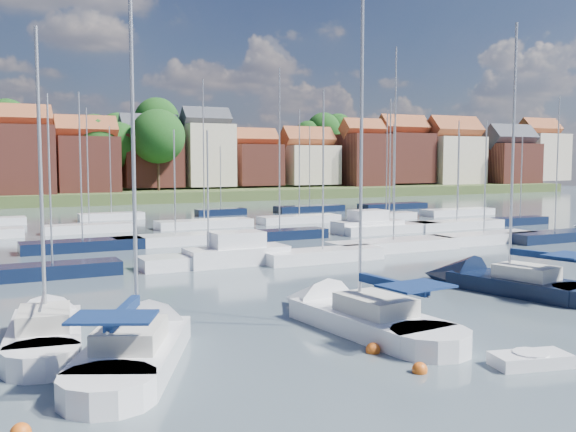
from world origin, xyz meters
TOP-DOWN VIEW (x-y plane):
  - ground at (0.00, 40.00)m, footprint 260.00×260.00m
  - sailboat_left at (-16.12, 2.81)m, footprint 7.49×11.25m
  - sailboat_centre at (-7.10, 3.14)m, footprint 4.13×11.74m
  - sailboat_navy at (4.17, 5.75)m, footprint 5.40×11.52m
  - sailboat_far at (-19.02, 6.38)m, footprint 4.04×10.09m
  - tender at (-4.57, -4.67)m, footprint 2.88×1.84m
  - buoy_b at (-8.40, -3.49)m, footprint 0.52×0.52m
  - buoy_c at (-8.51, -0.91)m, footprint 0.54×0.54m
  - buoy_e at (3.89, 7.13)m, footprint 0.55×0.55m
  - buoy_g at (-5.41, -2.13)m, footprint 0.55×0.55m
  - marina_field at (1.91, 35.15)m, footprint 79.62×41.41m
  - far_shore_town at (2.23, 132.67)m, footprint 212.46×90.00m

SIDE VIEW (x-z plane):
  - ground at x=0.00m, z-range 0.00..0.00m
  - buoy_b at x=-8.40m, z-range -0.26..0.26m
  - buoy_c at x=-8.51m, z-range -0.27..0.27m
  - buoy_e at x=3.89m, z-range -0.27..0.27m
  - buoy_g at x=-5.41m, z-range -0.27..0.27m
  - tender at x=-4.57m, z-range -0.07..0.51m
  - sailboat_far at x=-19.02m, z-range -6.20..6.88m
  - sailboat_centre at x=-7.10m, z-range -7.46..8.17m
  - sailboat_left at x=-16.12m, z-range -7.19..7.90m
  - sailboat_navy at x=4.17m, z-range -7.37..8.09m
  - marina_field at x=1.91m, z-range -7.53..8.40m
  - far_shore_town at x=2.23m, z-range -6.53..15.74m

